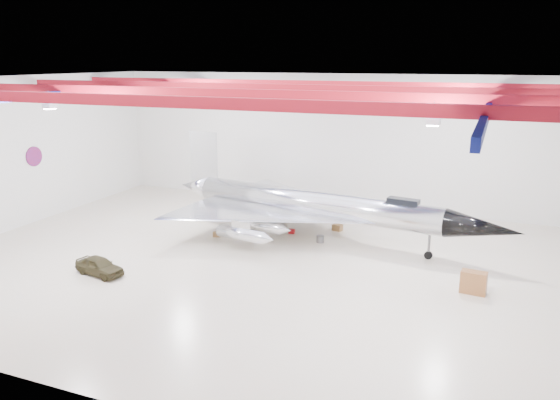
% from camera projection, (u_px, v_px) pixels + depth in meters
% --- Properties ---
extents(floor, '(40.00, 40.00, 0.00)m').
position_uv_depth(floor, '(266.00, 263.00, 33.44)').
color(floor, beige).
rests_on(floor, ground).
extents(wall_back, '(40.00, 0.00, 40.00)m').
position_uv_depth(wall_back, '(337.00, 141.00, 45.53)').
color(wall_back, silver).
rests_on(wall_back, floor).
extents(wall_left, '(0.00, 30.00, 30.00)m').
position_uv_depth(wall_left, '(11.00, 154.00, 39.28)').
color(wall_left, silver).
rests_on(wall_left, floor).
extents(ceiling, '(40.00, 40.00, 0.00)m').
position_uv_depth(ceiling, '(265.00, 80.00, 30.68)').
color(ceiling, '#0A0F38').
rests_on(ceiling, wall_back).
extents(ceiling_structure, '(39.50, 29.50, 1.08)m').
position_uv_depth(ceiling_structure, '(265.00, 92.00, 30.85)').
color(ceiling_structure, maroon).
rests_on(ceiling_structure, ceiling).
extents(wall_roundel, '(0.10, 1.50, 1.50)m').
position_uv_depth(wall_roundel, '(34.00, 156.00, 41.18)').
color(wall_roundel, '#B21414').
rests_on(wall_roundel, wall_left).
extents(jet_aircraft, '(25.09, 16.28, 6.86)m').
position_uv_depth(jet_aircraft, '(313.00, 207.00, 37.54)').
color(jet_aircraft, silver).
rests_on(jet_aircraft, floor).
extents(jeep, '(3.34, 1.84, 1.08)m').
position_uv_depth(jeep, '(99.00, 266.00, 31.53)').
color(jeep, '#38321C').
rests_on(jeep, floor).
extents(desk, '(1.39, 0.80, 1.22)m').
position_uv_depth(desk, '(473.00, 282.00, 29.02)').
color(desk, brown).
rests_on(desk, floor).
extents(crate_ply, '(0.58, 0.53, 0.33)m').
position_uv_depth(crate_ply, '(216.00, 234.00, 38.41)').
color(crate_ply, olive).
rests_on(crate_ply, floor).
extents(toolbox_red, '(0.46, 0.37, 0.30)m').
position_uv_depth(toolbox_red, '(292.00, 231.00, 39.13)').
color(toolbox_red, '#A81016').
rests_on(toolbox_red, floor).
extents(engine_drum, '(0.58, 0.58, 0.47)m').
position_uv_depth(engine_drum, '(320.00, 239.00, 37.18)').
color(engine_drum, '#59595B').
rests_on(engine_drum, floor).
extents(parts_bin, '(0.77, 0.67, 0.46)m').
position_uv_depth(parts_bin, '(337.00, 227.00, 39.75)').
color(parts_bin, olive).
rests_on(parts_bin, floor).
extents(crate_small, '(0.45, 0.37, 0.30)m').
position_uv_depth(crate_small, '(236.00, 221.00, 41.51)').
color(crate_small, '#59595B').
rests_on(crate_small, floor).
extents(spares_box, '(0.56, 0.56, 0.40)m').
position_uv_depth(spares_box, '(313.00, 217.00, 42.61)').
color(spares_box, '#59595B').
rests_on(spares_box, floor).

